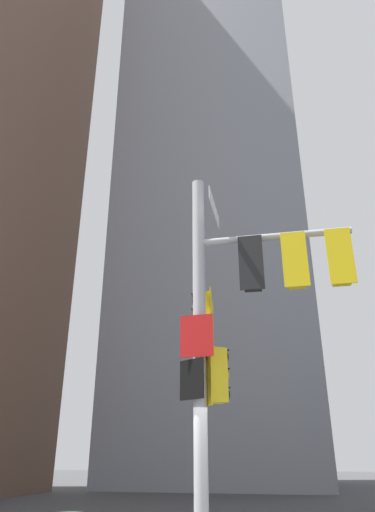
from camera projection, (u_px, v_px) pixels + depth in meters
building_mid_block at (216, 187)px, 38.23m from camera, size 13.06×13.06×44.34m
signal_pole_assembly at (231, 316)px, 9.32m from camera, size 3.63×3.18×7.28m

